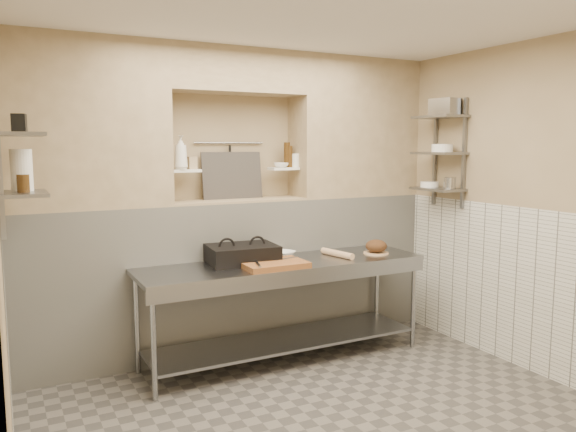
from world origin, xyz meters
TOP-DOWN VIEW (x-y plane):
  - floor at (0.00, 0.00)m, footprint 4.00×3.90m
  - wall_right at (2.05, 0.00)m, footprint 0.10×3.90m
  - wall_back at (0.00, 2.00)m, footprint 4.00×0.10m
  - backwall_lower at (0.00, 1.75)m, footprint 4.00×0.40m
  - alcove_sill at (0.00, 1.75)m, footprint 1.30×0.40m
  - backwall_pillar_left at (-1.33, 1.75)m, footprint 1.35×0.40m
  - backwall_pillar_right at (1.33, 1.75)m, footprint 1.35×0.40m
  - backwall_header at (0.00, 1.75)m, footprint 1.30×0.40m
  - wainscot_left at (-1.99, 0.00)m, footprint 0.02×3.90m
  - wainscot_right at (1.99, 0.00)m, footprint 0.02×3.90m
  - alcove_shelf_left at (-0.50, 1.75)m, footprint 0.28×0.16m
  - alcove_shelf_right at (0.50, 1.75)m, footprint 0.28×0.16m
  - utensil_rail at (0.00, 1.92)m, footprint 0.70×0.02m
  - hanging_steel at (0.00, 1.90)m, footprint 0.02×0.02m
  - splash_panel at (0.00, 1.85)m, footprint 0.60×0.08m
  - wall_shelf_left_lower at (-1.84, 1.05)m, footprint 0.30×0.50m
  - wall_shelf_left_upper at (-1.84, 1.05)m, footprint 0.30×0.50m
  - shelf_rail_right_a at (1.98, 1.25)m, footprint 0.03×0.03m
  - shelf_rail_right_b at (1.98, 0.85)m, footprint 0.03×0.03m
  - wall_shelf_right_lower at (1.84, 1.05)m, footprint 0.30×0.50m
  - wall_shelf_right_mid at (1.84, 1.05)m, footprint 0.30×0.50m
  - wall_shelf_right_upper at (1.84, 1.05)m, footprint 0.30×0.50m
  - prep_table at (0.22, 1.18)m, footprint 2.60×0.70m
  - panini_press at (-0.13, 1.31)m, footprint 0.62×0.48m
  - cutting_board at (0.05, 1.05)m, footprint 0.54×0.38m
  - knife_blade at (0.20, 1.11)m, footprint 0.26×0.08m
  - tongs at (-0.12, 0.99)m, footprint 0.08×0.23m
  - mixing_bowl at (0.34, 1.43)m, footprint 0.26×0.26m
  - rolling_pin at (0.77, 1.18)m, footprint 0.13×0.40m
  - bread_board at (1.17, 1.13)m, footprint 0.24×0.24m
  - bread_loaf at (1.17, 1.13)m, footprint 0.20×0.20m
  - bottle_soap at (-0.54, 1.71)m, footprint 0.12×0.12m
  - jar_alcove at (-0.42, 1.76)m, footprint 0.07×0.07m
  - bowl_alcove at (0.47, 1.74)m, footprint 0.19×0.19m
  - condiment_a at (0.58, 1.77)m, footprint 0.06×0.06m
  - condiment_b at (0.56, 1.79)m, footprint 0.06×0.06m
  - condiment_c at (0.63, 1.75)m, footprint 0.08×0.08m
  - jug_left at (-1.84, 1.14)m, footprint 0.14×0.14m
  - jar_left at (-1.84, 0.99)m, footprint 0.08×0.08m
  - box_left_upper at (-1.84, 1.10)m, footprint 0.10×0.10m
  - bowl_right at (1.84, 1.17)m, footprint 0.18×0.18m
  - canister_right at (1.84, 0.88)m, footprint 0.11×0.11m
  - bowl_right_mid at (1.84, 1.00)m, footprint 0.20×0.20m
  - basket_right at (1.84, 0.98)m, footprint 0.25×0.28m

SIDE VIEW (x-z plane):
  - floor at x=0.00m, z-range -0.10..0.00m
  - prep_table at x=0.22m, z-range 0.19..1.09m
  - backwall_lower at x=0.00m, z-range 0.00..1.40m
  - wainscot_left at x=-1.99m, z-range 0.00..1.40m
  - wainscot_right at x=1.99m, z-range 0.00..1.40m
  - bread_board at x=1.17m, z-range 0.90..0.91m
  - cutting_board at x=0.05m, z-range 0.90..0.95m
  - mixing_bowl at x=0.34m, z-range 0.90..0.95m
  - rolling_pin at x=0.77m, z-range 0.90..0.96m
  - knife_blade at x=0.20m, z-range 0.95..0.95m
  - tongs at x=-0.12m, z-range 0.95..0.97m
  - bread_loaf at x=1.17m, z-range 0.91..1.04m
  - panini_press at x=-0.13m, z-range 0.90..1.06m
  - wall_right at x=2.05m, z-range 0.00..2.80m
  - wall_back at x=0.00m, z-range 0.00..2.80m
  - alcove_sill at x=0.00m, z-range 1.40..1.42m
  - wall_shelf_right_lower at x=1.84m, z-range 1.49..1.51m
  - bowl_right at x=1.84m, z-range 1.51..1.57m
  - canister_right at x=1.84m, z-range 1.51..1.62m
  - wall_shelf_left_lower at x=-1.84m, z-range 1.59..1.61m
  - splash_panel at x=0.00m, z-range 1.42..1.86m
  - jar_left at x=-1.84m, z-range 1.61..1.73m
  - alcove_shelf_left at x=-0.50m, z-range 1.69..1.71m
  - alcove_shelf_right at x=0.50m, z-range 1.69..1.71m
  - bowl_alcove at x=0.47m, z-range 1.71..1.76m
  - jug_left at x=-1.84m, z-range 1.61..1.90m
  - jar_alcove at x=-0.42m, z-range 1.71..1.82m
  - condiment_c at x=0.63m, z-range 1.71..1.85m
  - hanging_steel at x=0.00m, z-range 1.63..1.93m
  - condiment_a at x=0.58m, z-range 1.71..1.92m
  - condiment_b at x=0.56m, z-range 1.71..1.96m
  - shelf_rail_right_a at x=1.98m, z-range 1.33..2.38m
  - shelf_rail_right_b at x=1.98m, z-range 1.33..2.38m
  - wall_shelf_right_mid at x=1.84m, z-range 1.84..1.86m
  - bottle_soap at x=-0.54m, z-range 1.71..2.01m
  - bowl_right_mid at x=1.84m, z-range 1.86..1.94m
  - utensil_rail at x=0.00m, z-range 1.94..1.96m
  - wall_shelf_left_upper at x=-1.84m, z-range 1.99..2.01m
  - box_left_upper at x=-1.84m, z-range 2.01..2.14m
  - backwall_pillar_left at x=-1.33m, z-range 1.40..2.80m
  - backwall_pillar_right at x=1.33m, z-range 1.40..2.80m
  - wall_shelf_right_upper at x=1.84m, z-range 2.19..2.21m
  - basket_right at x=1.84m, z-range 2.21..2.37m
  - backwall_header at x=0.00m, z-range 2.40..2.80m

